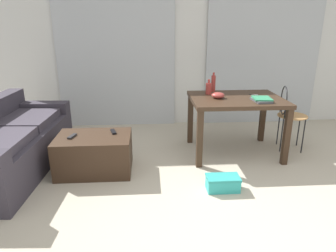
% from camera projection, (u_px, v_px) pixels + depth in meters
% --- Properties ---
extents(ground_plane, '(7.33, 7.33, 0.00)m').
position_uv_depth(ground_plane, '(210.00, 171.00, 3.58)').
color(ground_plane, '#B2A893').
extents(wall_back, '(6.27, 0.10, 2.63)m').
position_uv_depth(wall_back, '(190.00, 45.00, 4.98)').
color(wall_back, silver).
rests_on(wall_back, ground).
extents(curtains, '(4.28, 0.03, 2.32)m').
position_uv_depth(curtains, '(191.00, 55.00, 4.95)').
color(curtains, '#B2B7BC').
rests_on(curtains, ground).
extents(couch, '(0.94, 2.00, 0.78)m').
position_uv_depth(couch, '(8.00, 145.00, 3.52)').
color(couch, '#38333D').
rests_on(couch, ground).
extents(coffee_table, '(0.84, 0.59, 0.43)m').
position_uv_depth(coffee_table, '(95.00, 154.00, 3.53)').
color(coffee_table, '#382619').
rests_on(coffee_table, ground).
extents(craft_table, '(1.15, 0.90, 0.75)m').
position_uv_depth(craft_table, '(236.00, 105.00, 3.91)').
color(craft_table, '#382619').
rests_on(craft_table, ground).
extents(wire_chair, '(0.39, 0.41, 0.87)m').
position_uv_depth(wire_chair, '(288.00, 110.00, 4.07)').
color(wire_chair, '#B7844C').
rests_on(wire_chair, ground).
extents(bottle_near, '(0.08, 0.08, 0.20)m').
position_uv_depth(bottle_near, '(209.00, 88.00, 4.04)').
color(bottle_near, '#99332D').
rests_on(bottle_near, craft_table).
extents(bottle_far, '(0.06, 0.06, 0.26)m').
position_uv_depth(bottle_far, '(213.00, 83.00, 4.17)').
color(bottle_far, '#99332D').
rests_on(bottle_far, craft_table).
extents(bowl, '(0.16, 0.16, 0.07)m').
position_uv_depth(bowl, '(218.00, 95.00, 3.82)').
color(bowl, '#9E3833').
rests_on(bowl, craft_table).
extents(book_stack, '(0.23, 0.28, 0.04)m').
position_uv_depth(book_stack, '(262.00, 100.00, 3.68)').
color(book_stack, '#4C4C51').
rests_on(book_stack, craft_table).
extents(scissors, '(0.12, 0.07, 0.00)m').
position_uv_depth(scissors, '(252.00, 95.00, 4.02)').
color(scissors, '#9EA0A5').
rests_on(scissors, craft_table).
extents(tv_remote_primary, '(0.08, 0.15, 0.02)m').
position_uv_depth(tv_remote_primary, '(72.00, 136.00, 3.43)').
color(tv_remote_primary, '#232326').
rests_on(tv_remote_primary, coffee_table).
extents(tv_remote_secondary, '(0.09, 0.17, 0.02)m').
position_uv_depth(tv_remote_secondary, '(113.00, 132.00, 3.58)').
color(tv_remote_secondary, black).
rests_on(tv_remote_secondary, coffee_table).
extents(shoebox, '(0.34, 0.19, 0.15)m').
position_uv_depth(shoebox, '(223.00, 183.00, 3.16)').
color(shoebox, '#33B2AD').
rests_on(shoebox, ground).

